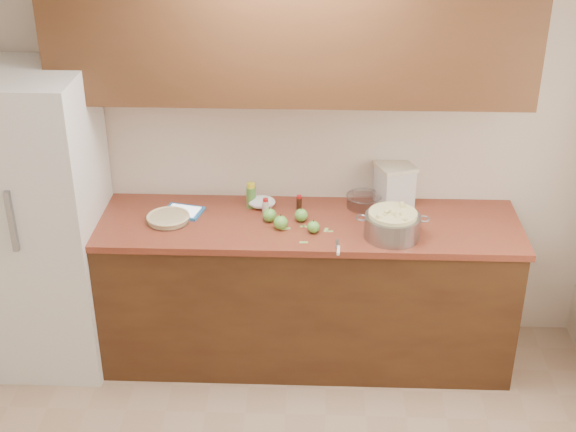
{
  "coord_description": "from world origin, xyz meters",
  "views": [
    {
      "loc": [
        0.15,
        -2.57,
        3.06
      ],
      "look_at": [
        -0.01,
        1.43,
        0.98
      ],
      "focal_mm": 50.0,
      "sensor_mm": 36.0,
      "label": 1
    }
  ],
  "objects_px": {
    "flour_canister": "(394,184)",
    "pie": "(168,218)",
    "colander": "(392,225)",
    "tablet": "(183,212)"
  },
  "relations": [
    {
      "from": "colander",
      "to": "tablet",
      "type": "xyz_separation_m",
      "value": [
        -1.19,
        0.24,
        -0.06
      ]
    },
    {
      "from": "tablet",
      "to": "colander",
      "type": "bearing_deg",
      "value": 2.32
    },
    {
      "from": "pie",
      "to": "tablet",
      "type": "xyz_separation_m",
      "value": [
        0.07,
        0.11,
        -0.01
      ]
    },
    {
      "from": "flour_canister",
      "to": "pie",
      "type": "bearing_deg",
      "value": -167.73
    },
    {
      "from": "flour_canister",
      "to": "tablet",
      "type": "distance_m",
      "value": 1.25
    },
    {
      "from": "pie",
      "to": "colander",
      "type": "distance_m",
      "value": 1.27
    },
    {
      "from": "pie",
      "to": "colander",
      "type": "xyz_separation_m",
      "value": [
        1.26,
        -0.13,
        0.05
      ]
    },
    {
      "from": "flour_canister",
      "to": "tablet",
      "type": "relative_size",
      "value": 1.02
    },
    {
      "from": "colander",
      "to": "tablet",
      "type": "relative_size",
      "value": 1.58
    },
    {
      "from": "flour_canister",
      "to": "tablet",
      "type": "height_order",
      "value": "flour_canister"
    }
  ]
}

